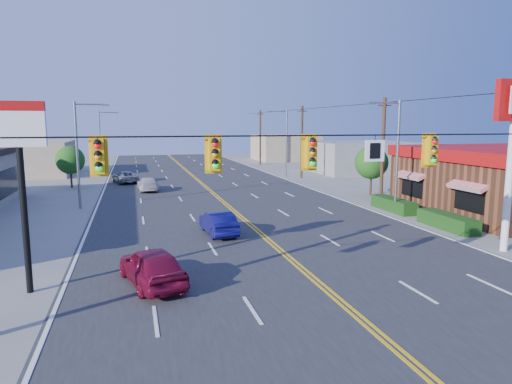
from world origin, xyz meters
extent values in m
plane|color=gray|center=(0.00, 0.00, 0.00)|extent=(160.00, 160.00, 0.00)
cube|color=#2D2D30|center=(0.00, 20.00, 0.03)|extent=(20.00, 120.00, 0.06)
cylinder|color=black|center=(0.00, 0.00, 6.00)|extent=(24.00, 0.05, 0.05)
cube|color=white|center=(1.20, 0.00, 5.45)|extent=(0.75, 0.04, 0.75)
cube|color=#D89E0C|center=(-8.00, 0.00, 5.42)|extent=(0.55, 0.34, 1.25)
cube|color=#D89E0C|center=(-4.50, 0.00, 5.42)|extent=(0.55, 0.34, 1.25)
cube|color=#D89E0C|center=(-1.20, 0.00, 5.42)|extent=(0.55, 0.34, 1.25)
cube|color=#D89E0C|center=(3.50, 0.00, 5.42)|extent=(0.55, 0.34, 1.25)
cube|color=#194214|center=(11.50, 12.00, 0.45)|extent=(1.20, 9.00, 0.90)
cylinder|color=white|center=(11.00, 4.00, 3.50)|extent=(0.36, 0.36, 7.00)
cylinder|color=black|center=(-11.00, 4.00, 3.00)|extent=(0.24, 0.24, 6.00)
cube|color=white|center=(-11.00, 4.00, 6.20)|extent=(1.90, 0.30, 1.30)
cylinder|color=gray|center=(11.00, 14.00, 4.00)|extent=(0.20, 0.20, 8.00)
cylinder|color=gray|center=(9.90, 14.00, 7.80)|extent=(2.20, 0.12, 0.12)
cube|color=gray|center=(8.80, 14.00, 7.75)|extent=(0.50, 0.25, 0.15)
cylinder|color=gray|center=(11.00, 38.00, 4.00)|extent=(0.20, 0.20, 8.00)
cylinder|color=gray|center=(9.90, 38.00, 7.80)|extent=(2.20, 0.12, 0.12)
cube|color=gray|center=(8.80, 38.00, 7.75)|extent=(0.50, 0.25, 0.15)
cylinder|color=gray|center=(-11.00, 22.00, 4.00)|extent=(0.20, 0.20, 8.00)
cylinder|color=gray|center=(-9.90, 22.00, 7.80)|extent=(2.20, 0.12, 0.12)
cube|color=gray|center=(-8.80, 22.00, 7.75)|extent=(0.50, 0.25, 0.15)
cylinder|color=gray|center=(-11.00, 48.00, 4.00)|extent=(0.20, 0.20, 8.00)
cylinder|color=gray|center=(-9.90, 48.00, 7.80)|extent=(2.20, 0.12, 0.12)
cube|color=gray|center=(-8.80, 48.00, 7.75)|extent=(0.50, 0.25, 0.15)
cylinder|color=#47301E|center=(12.20, 18.00, 4.20)|extent=(0.28, 0.28, 8.40)
cylinder|color=#47301E|center=(12.20, 36.00, 4.20)|extent=(0.28, 0.28, 8.40)
cylinder|color=#47301E|center=(12.20, 54.00, 4.20)|extent=(0.28, 0.28, 8.40)
cylinder|color=#47301E|center=(13.50, 22.00, 1.05)|extent=(0.20, 0.20, 2.10)
sphere|color=#235B19|center=(13.50, 22.00, 2.94)|extent=(2.94, 2.94, 2.94)
cylinder|color=#47301E|center=(-13.00, 34.00, 1.00)|extent=(0.20, 0.20, 2.00)
sphere|color=#235B19|center=(-13.00, 34.00, 2.80)|extent=(2.80, 2.80, 2.80)
cube|color=gray|center=(22.00, 40.00, 2.00)|extent=(12.00, 10.00, 4.00)
cube|color=tan|center=(-20.00, 48.00, 2.10)|extent=(11.00, 12.00, 4.20)
cube|color=tan|center=(19.00, 62.00, 2.20)|extent=(10.00, 10.00, 4.40)
imported|color=maroon|center=(-6.44, 3.48, 0.76)|extent=(2.84, 4.75, 1.51)
imported|color=#100F59|center=(-2.39, 11.03, 0.67)|extent=(1.72, 4.14, 1.33)
imported|color=silver|center=(-5.72, 29.76, 0.64)|extent=(1.98, 4.47, 1.28)
imported|color=#96959A|center=(-7.89, 36.38, 0.63)|extent=(3.11, 4.91, 1.26)
camera|label=1|loc=(-7.01, -14.37, 6.40)|focal=32.00mm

